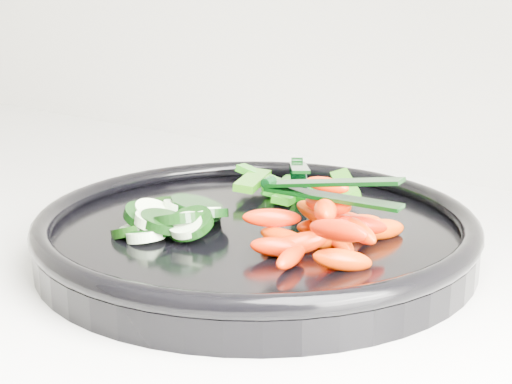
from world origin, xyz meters
The scene contains 6 objects.
veggie_tray centered at (0.00, 1.66, 0.95)m, with size 0.44×0.44×0.04m.
cucumber_pile centered at (-0.05, 1.61, 0.96)m, with size 0.12×0.11×0.04m.
carrot_pile centered at (0.08, 1.65, 0.97)m, with size 0.13×0.14×0.06m.
pepper_pile centered at (-0.03, 1.76, 0.96)m, with size 0.14×0.11×0.03m.
tong_carrot centered at (0.08, 1.65, 1.00)m, with size 0.11×0.03×0.02m.
tong_pepper centered at (-0.02, 1.76, 0.98)m, with size 0.08×0.10×0.02m.
Camera 1 is at (0.37, 1.22, 1.15)m, focal length 50.00 mm.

